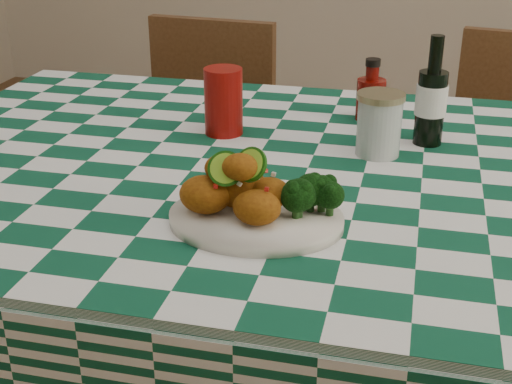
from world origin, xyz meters
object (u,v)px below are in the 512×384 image
(ketchup_bottle, at_px, (371,90))
(beer_bottle, at_px, (432,91))
(wooden_chair_left, at_px, (192,176))
(red_tumbler, at_px, (224,101))
(dining_table, at_px, (302,343))
(mason_jar, at_px, (379,124))
(plate, at_px, (256,219))
(fried_chicken_pile, at_px, (242,184))
(wooden_chair_right, at_px, (507,198))

(ketchup_bottle, relative_size, beer_bottle, 0.62)
(beer_bottle, relative_size, wooden_chair_left, 0.25)
(red_tumbler, height_order, beer_bottle, beer_bottle)
(dining_table, bearing_deg, red_tumbler, 144.27)
(red_tumbler, distance_m, wooden_chair_left, 0.73)
(ketchup_bottle, relative_size, mason_jar, 1.10)
(plate, distance_m, beer_bottle, 0.50)
(wooden_chair_left, bearing_deg, beer_bottle, -31.61)
(mason_jar, xyz_separation_m, beer_bottle, (0.09, 0.08, 0.05))
(mason_jar, xyz_separation_m, wooden_chair_left, (-0.58, 0.59, -0.41))
(dining_table, relative_size, wooden_chair_left, 1.90)
(red_tumbler, bearing_deg, mason_jar, -8.35)
(fried_chicken_pile, bearing_deg, wooden_chair_left, 113.31)
(dining_table, distance_m, plate, 0.47)
(plate, distance_m, wooden_chair_left, 1.08)
(plate, height_order, wooden_chair_left, wooden_chair_left)
(mason_jar, relative_size, wooden_chair_right, 0.14)
(plate, relative_size, wooden_chair_right, 0.31)
(ketchup_bottle, distance_m, wooden_chair_left, 0.78)
(wooden_chair_left, bearing_deg, plate, -60.32)
(plate, bearing_deg, ketchup_bottle, 77.40)
(ketchup_bottle, relative_size, wooden_chair_left, 0.15)
(fried_chicken_pile, xyz_separation_m, beer_bottle, (0.27, 0.43, 0.04))
(dining_table, distance_m, red_tumbler, 0.52)
(dining_table, relative_size, beer_bottle, 7.70)
(red_tumbler, distance_m, mason_jar, 0.32)
(beer_bottle, bearing_deg, red_tumbler, -174.73)
(plate, height_order, beer_bottle, beer_bottle)
(plate, height_order, ketchup_bottle, ketchup_bottle)
(ketchup_bottle, relative_size, wooden_chair_right, 0.15)
(dining_table, relative_size, red_tumbler, 12.13)
(ketchup_bottle, bearing_deg, mason_jar, -80.75)
(dining_table, bearing_deg, beer_bottle, 41.08)
(red_tumbler, xyz_separation_m, wooden_chair_right, (0.66, 0.60, -0.42))
(dining_table, height_order, beer_bottle, beer_bottle)
(red_tumbler, distance_m, wooden_chair_right, 0.99)
(wooden_chair_left, relative_size, wooden_chair_right, 1.01)
(red_tumbler, relative_size, wooden_chair_right, 0.16)
(mason_jar, relative_size, wooden_chair_left, 0.14)
(dining_table, bearing_deg, fried_chicken_pile, -104.02)
(wooden_chair_right, bearing_deg, beer_bottle, -103.09)
(dining_table, xyz_separation_m, wooden_chair_right, (0.46, 0.75, 0.04))
(fried_chicken_pile, xyz_separation_m, red_tumbler, (-0.14, 0.39, 0.00))
(ketchup_bottle, xyz_separation_m, beer_bottle, (0.13, -0.12, 0.04))
(ketchup_bottle, bearing_deg, dining_table, -105.29)
(plate, distance_m, wooden_chair_right, 1.17)
(mason_jar, bearing_deg, plate, -114.62)
(plate, xyz_separation_m, wooden_chair_right, (0.49, 0.99, -0.36))
(beer_bottle, distance_m, wooden_chair_left, 0.95)
(mason_jar, distance_m, wooden_chair_left, 0.92)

